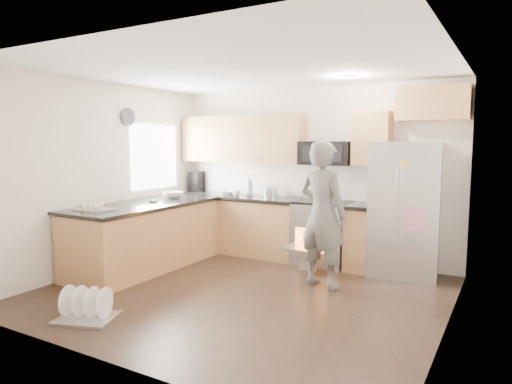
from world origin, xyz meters
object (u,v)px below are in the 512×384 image
Objects in this scene: stove_range at (323,218)px; refrigerator at (405,209)px; person at (323,214)px; dish_rack at (87,311)px.

stove_range is 1.00× the size of refrigerator.
stove_range is 1.06m from person.
stove_range is at bearing 68.24° from dish_rack.
stove_range reaches higher than dish_rack.
person reaches higher than dish_rack.
refrigerator reaches higher than dish_rack.
stove_range is at bearing 174.13° from refrigerator.
stove_range is 2.65× the size of dish_rack.
person is at bearing 53.37° from dish_rack.
dish_rack is at bearing -133.48° from refrigerator.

